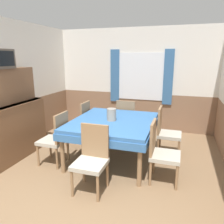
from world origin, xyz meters
name	(u,v)px	position (x,y,z in m)	size (l,w,h in m)	color
ground_plane	(66,220)	(0.00, 0.00, 0.00)	(16.00, 16.00, 0.00)	#846647
wall_back	(135,80)	(0.01, 3.69, 1.31)	(4.45, 0.09, 2.60)	white
wall_left	(20,85)	(-2.05, 1.84, 1.30)	(0.05, 4.07, 2.60)	white
dining_table	(113,125)	(0.05, 1.72, 0.66)	(1.47, 1.67, 0.76)	#386BA8
chair_right_near	(161,151)	(0.96, 1.23, 0.50)	(0.44, 0.44, 0.95)	#93704C
chair_head_near	(92,157)	(0.05, 0.70, 0.50)	(0.44, 0.44, 0.95)	#93704C
chair_left_far	(80,122)	(-0.86, 2.20, 0.50)	(0.44, 0.44, 0.95)	#93704C
chair_right_far	(166,131)	(0.96, 2.20, 0.50)	(0.44, 0.44, 0.95)	#93704C
chair_left_near	(56,137)	(-0.86, 1.23, 0.50)	(0.44, 0.44, 0.95)	#93704C
chair_head_window	(127,119)	(0.05, 2.73, 0.50)	(0.44, 0.44, 0.95)	#93704C
sideboard	(12,120)	(-1.80, 1.25, 0.72)	(0.46, 1.38, 1.68)	brown
tv	(0,59)	(-1.79, 1.14, 1.85)	(0.29, 0.41, 0.33)	#51473D
vase	(111,115)	(0.03, 1.69, 0.88)	(0.17, 0.17, 0.22)	#A39989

